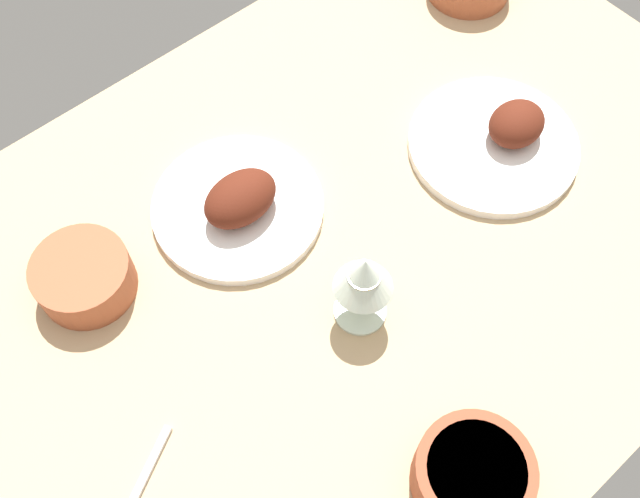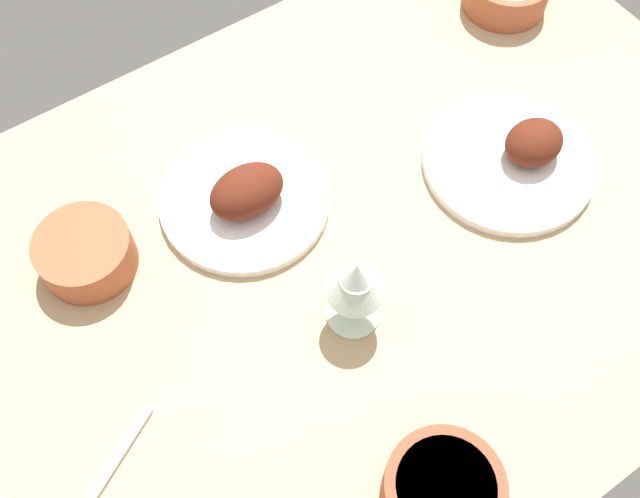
{
  "view_description": "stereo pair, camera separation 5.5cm",
  "coord_description": "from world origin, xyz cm",
  "views": [
    {
      "loc": [
        31.56,
        36.75,
        92.39
      ],
      "look_at": [
        0.0,
        0.0,
        6.0
      ],
      "focal_mm": 41.0,
      "sensor_mm": 36.0,
      "label": 1
    },
    {
      "loc": [
        27.18,
        40.1,
        92.39
      ],
      "look_at": [
        0.0,
        0.0,
        6.0
      ],
      "focal_mm": 41.0,
      "sensor_mm": 36.0,
      "label": 2
    }
  ],
  "objects": [
    {
      "name": "bowl_pasta",
      "position": [
        6.56,
        34.29,
        7.45
      ],
      "size": [
        13.66,
        13.66,
        6.38
      ],
      "color": "brown",
      "rests_on": "dining_table"
    },
    {
      "name": "bowl_sauce",
      "position": [
        26.65,
        -16.64,
        7.2
      ],
      "size": [
        12.97,
        12.97,
        5.89
      ],
      "color": "#A35133",
      "rests_on": "dining_table"
    },
    {
      "name": "plate_center_main",
      "position": [
        3.99,
        -12.88,
        6.14
      ],
      "size": [
        24.46,
        24.46,
        7.7
      ],
      "color": "white",
      "rests_on": "dining_table"
    },
    {
      "name": "dining_table",
      "position": [
        0.0,
        0.0,
        2.0
      ],
      "size": [
        140.0,
        90.0,
        4.0
      ],
      "primitive_type": "cube",
      "color": "tan",
      "rests_on": "ground"
    },
    {
      "name": "wine_glass",
      "position": [
        1.45,
        9.83,
        13.93
      ],
      "size": [
        7.6,
        7.6,
        14.0
      ],
      "color": "silver",
      "rests_on": "dining_table"
    },
    {
      "name": "fork_loose",
      "position": [
        36.72,
        10.1,
        4.4
      ],
      "size": [
        14.74,
        8.66,
        0.8
      ],
      "primitive_type": "cube",
      "rotation": [
        0.0,
        0.0,
        3.64
      ],
      "color": "silver",
      "rests_on": "dining_table"
    },
    {
      "name": "plate_far_side",
      "position": [
        -32.54,
        3.06,
        5.74
      ],
      "size": [
        25.43,
        25.43,
        7.18
      ],
      "color": "white",
      "rests_on": "dining_table"
    }
  ]
}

